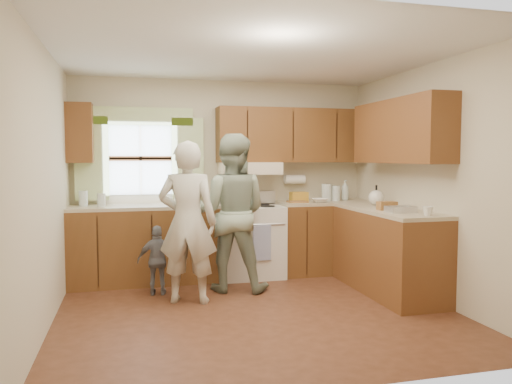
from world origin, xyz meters
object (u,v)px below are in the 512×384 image
object	(u,v)px
woman_left	(188,222)
child	(158,260)
woman_right	(231,213)
stove	(251,240)

from	to	relation	value
woman_left	child	distance (m)	0.65
woman_right	child	xyz separation A→B (m)	(-0.82, 0.00, -0.51)
woman_left	woman_right	xyz separation A→B (m)	(0.54, 0.37, 0.05)
woman_right	woman_left	bearing A→B (deg)	53.71
woman_left	child	world-z (taller)	woman_left
stove	woman_right	size ratio (longest dim) A/B	0.60
woman_left	stove	bearing A→B (deg)	-116.22
stove	child	distance (m)	1.34
woman_right	child	size ratio (longest dim) A/B	2.32
woman_left	woman_right	bearing A→B (deg)	-127.97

